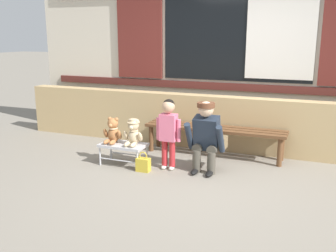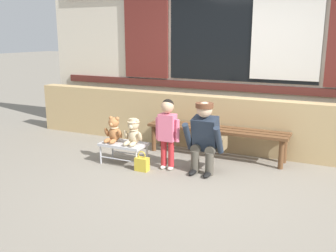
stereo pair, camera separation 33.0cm
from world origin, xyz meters
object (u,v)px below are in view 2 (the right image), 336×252
(wooden_bench_long, at_px, (216,132))
(teddy_bear_with_hat, at_px, (133,132))
(small_display_bench, at_px, (124,145))
(handbag_on_ground, at_px, (142,164))
(adult_crouching, at_px, (206,137))
(child_standing, at_px, (167,126))
(teddy_bear_plain, at_px, (114,130))

(wooden_bench_long, height_order, teddy_bear_with_hat, teddy_bear_with_hat)
(small_display_bench, height_order, teddy_bear_with_hat, teddy_bear_with_hat)
(teddy_bear_with_hat, relative_size, handbag_on_ground, 1.34)
(adult_crouching, bearing_deg, child_standing, -168.09)
(wooden_bench_long, relative_size, child_standing, 2.19)
(small_display_bench, relative_size, child_standing, 0.67)
(wooden_bench_long, relative_size, handbag_on_ground, 7.72)
(small_display_bench, xyz_separation_m, child_standing, (0.65, 0.07, 0.33))
(teddy_bear_with_hat, xyz_separation_m, handbag_on_ground, (0.21, -0.15, -0.38))
(teddy_bear_with_hat, xyz_separation_m, child_standing, (0.49, 0.06, 0.12))
(teddy_bear_plain, relative_size, child_standing, 0.38)
(small_display_bench, bearing_deg, handbag_on_ground, -21.64)
(handbag_on_ground, bearing_deg, adult_crouching, 22.34)
(wooden_bench_long, xyz_separation_m, adult_crouching, (0.08, -0.69, 0.11))
(teddy_bear_plain, relative_size, adult_crouching, 0.38)
(handbag_on_ground, bearing_deg, teddy_bear_plain, 164.32)
(child_standing, distance_m, adult_crouching, 0.52)
(teddy_bear_plain, xyz_separation_m, adult_crouching, (1.31, 0.17, 0.02))
(teddy_bear_plain, xyz_separation_m, child_standing, (0.81, 0.06, 0.13))
(wooden_bench_long, bearing_deg, small_display_bench, -141.07)
(wooden_bench_long, bearing_deg, child_standing, -117.61)
(child_standing, bearing_deg, wooden_bench_long, 62.39)
(teddy_bear_plain, bearing_deg, handbag_on_ground, -15.68)
(teddy_bear_plain, bearing_deg, wooden_bench_long, 35.05)
(adult_crouching, xyz_separation_m, handbag_on_ground, (-0.78, -0.32, -0.38))
(small_display_bench, height_order, handbag_on_ground, small_display_bench)
(teddy_bear_with_hat, bearing_deg, teddy_bear_plain, -179.87)
(teddy_bear_plain, bearing_deg, small_display_bench, -0.51)
(small_display_bench, relative_size, adult_crouching, 0.67)
(wooden_bench_long, relative_size, adult_crouching, 2.21)
(teddy_bear_with_hat, bearing_deg, child_standing, 7.30)
(teddy_bear_with_hat, distance_m, handbag_on_ground, 0.46)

